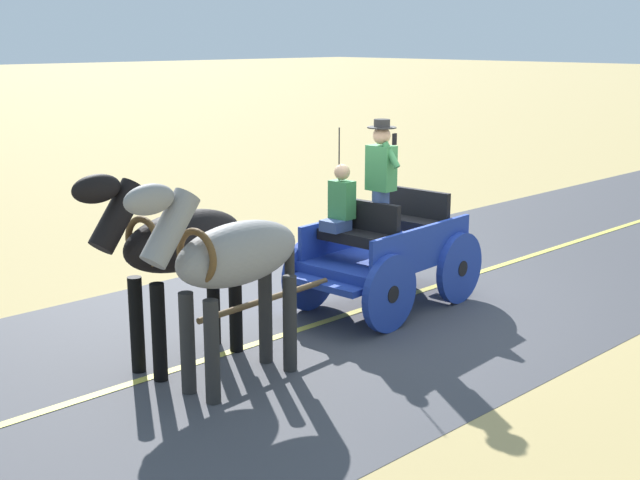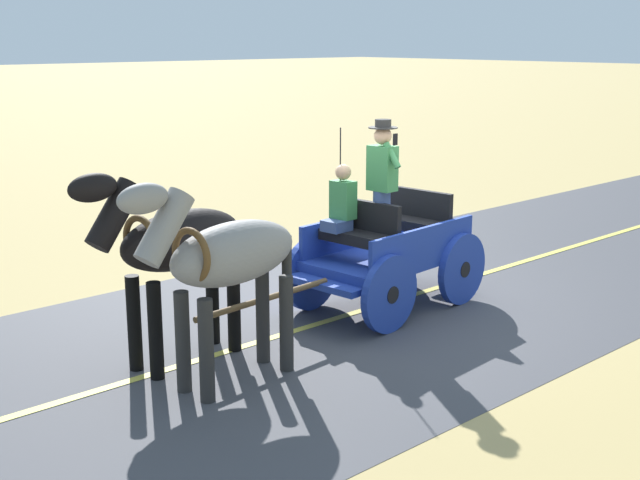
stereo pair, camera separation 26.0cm
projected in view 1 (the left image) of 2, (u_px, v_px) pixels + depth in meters
ground_plane at (380, 304)px, 11.23m from camera, size 200.00×200.00×0.00m
road_surface at (380, 304)px, 11.23m from camera, size 5.89×160.00×0.01m
road_centre_stripe at (380, 304)px, 11.23m from camera, size 0.12×160.00×0.00m
horse_drawn_carriage at (382, 247)px, 10.93m from camera, size 1.59×4.52×2.50m
horse_near_side at (230, 260)px, 8.34m from camera, size 0.69×2.14×2.21m
horse_off_side at (177, 246)px, 8.88m from camera, size 0.71×2.14×2.21m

